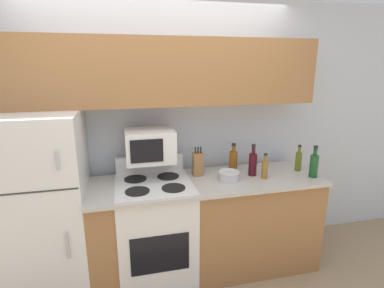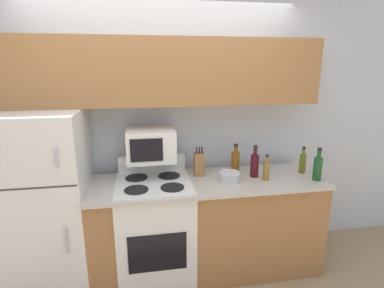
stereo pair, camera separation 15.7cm
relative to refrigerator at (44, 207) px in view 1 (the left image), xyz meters
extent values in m
cube|color=silver|center=(1.05, 0.39, 0.48)|extent=(8.00, 0.05, 2.55)
cube|color=#9E6B3D|center=(1.40, -0.04, -0.34)|extent=(2.10, 0.63, 0.90)
cube|color=#BCB7AD|center=(1.40, -0.06, 0.12)|extent=(2.10, 0.67, 0.03)
cube|color=white|center=(0.00, 0.00, 0.00)|extent=(0.70, 0.71, 1.59)
cube|color=#383838|center=(0.00, -0.35, 0.29)|extent=(0.68, 0.01, 0.01)
cylinder|color=#B7B7BC|center=(0.22, -0.37, 0.51)|extent=(0.02, 0.02, 0.14)
cylinder|color=#B7B7BC|center=(0.22, -0.37, -0.16)|extent=(0.02, 0.02, 0.22)
cube|color=#9E6B3D|center=(1.05, 0.19, 1.08)|extent=(2.80, 0.34, 0.58)
cube|color=white|center=(0.91, -0.05, -0.32)|extent=(0.66, 0.63, 0.94)
cube|color=black|center=(0.91, -0.37, -0.34)|extent=(0.48, 0.01, 0.34)
cube|color=#2D2D2D|center=(0.91, -0.05, 0.14)|extent=(0.64, 0.61, 0.01)
cube|color=white|center=(0.91, 0.25, 0.22)|extent=(0.64, 0.06, 0.16)
cylinder|color=black|center=(0.76, -0.19, 0.15)|extent=(0.20, 0.20, 0.01)
cylinder|color=black|center=(1.06, -0.19, 0.15)|extent=(0.20, 0.20, 0.01)
cylinder|color=black|center=(0.76, 0.09, 0.15)|extent=(0.20, 0.20, 0.01)
cylinder|color=black|center=(1.06, 0.09, 0.15)|extent=(0.20, 0.20, 0.01)
cube|color=white|center=(0.90, 0.09, 0.45)|extent=(0.43, 0.34, 0.28)
cube|color=black|center=(0.86, -0.08, 0.45)|extent=(0.27, 0.01, 0.20)
cube|color=#9E6B3D|center=(1.34, 0.09, 0.24)|extent=(0.09, 0.09, 0.22)
cylinder|color=black|center=(1.32, 0.08, 0.38)|extent=(0.01, 0.01, 0.06)
cylinder|color=black|center=(1.34, 0.08, 0.38)|extent=(0.01, 0.01, 0.06)
cylinder|color=black|center=(1.37, 0.08, 0.38)|extent=(0.01, 0.01, 0.06)
cylinder|color=silver|center=(1.59, -0.10, 0.17)|extent=(0.18, 0.18, 0.08)
torus|color=silver|center=(1.59, -0.10, 0.21)|extent=(0.19, 0.19, 0.01)
cylinder|color=#470F19|center=(1.84, -0.03, 0.24)|extent=(0.08, 0.08, 0.21)
cylinder|color=#470F19|center=(1.84, -0.03, 0.38)|extent=(0.03, 0.03, 0.07)
cylinder|color=black|center=(1.84, -0.03, 0.42)|extent=(0.04, 0.04, 0.02)
cylinder|color=#194C23|center=(2.37, -0.21, 0.24)|extent=(0.08, 0.08, 0.21)
cylinder|color=#194C23|center=(2.37, -0.21, 0.38)|extent=(0.03, 0.03, 0.07)
cylinder|color=black|center=(2.37, -0.21, 0.42)|extent=(0.04, 0.04, 0.02)
cylinder|color=#5B6619|center=(2.33, -0.02, 0.23)|extent=(0.06, 0.06, 0.18)
cylinder|color=#5B6619|center=(2.33, -0.02, 0.34)|extent=(0.03, 0.03, 0.06)
cylinder|color=black|center=(2.33, -0.02, 0.38)|extent=(0.03, 0.03, 0.02)
cylinder|color=olive|center=(1.92, -0.14, 0.22)|extent=(0.06, 0.06, 0.17)
cylinder|color=olive|center=(1.92, -0.14, 0.33)|extent=(0.03, 0.03, 0.05)
cylinder|color=black|center=(1.92, -0.14, 0.36)|extent=(0.03, 0.03, 0.02)
cylinder|color=brown|center=(1.71, 0.12, 0.23)|extent=(0.08, 0.08, 0.20)
cylinder|color=brown|center=(1.71, 0.12, 0.36)|extent=(0.04, 0.04, 0.06)
cylinder|color=black|center=(1.71, 0.12, 0.40)|extent=(0.04, 0.04, 0.02)
camera|label=1|loc=(0.67, -2.48, 1.15)|focal=28.00mm
camera|label=2|loc=(0.82, -2.52, 1.15)|focal=28.00mm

